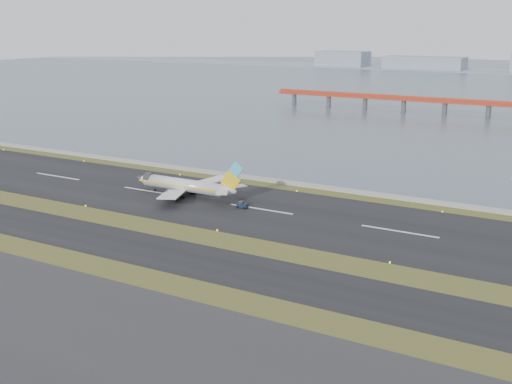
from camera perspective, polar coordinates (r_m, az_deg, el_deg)
ground at (r=156.22m, az=-4.98°, el=-4.24°), size 1000.00×1000.00×0.00m
apron_strip at (r=118.93m, az=-20.59°, el=-11.47°), size 1000.00×50.00×0.10m
taxiway_strip at (r=147.13m, az=-7.66°, el=-5.52°), size 1000.00×18.00×0.10m
runway_strip at (r=180.40m, az=0.46°, el=-1.55°), size 1000.00×45.00×0.10m
seawall at (r=206.02m, az=4.58°, el=0.61°), size 1000.00×2.50×1.00m
bay_water at (r=589.13m, az=21.79°, el=8.79°), size 1400.00×800.00×1.30m
red_pier at (r=378.92m, az=20.01°, el=7.30°), size 260.00×5.00×10.20m
airliner at (r=193.80m, az=-6.14°, el=0.56°), size 38.52×32.89×12.80m
pushback_tug at (r=181.43m, az=-1.23°, el=-1.15°), size 3.16×1.93×1.99m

